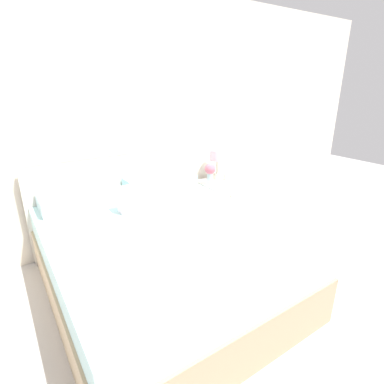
% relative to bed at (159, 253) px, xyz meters
% --- Properties ---
extents(ground_plane, '(12.00, 12.00, 0.00)m').
position_rel_bed_xyz_m(ground_plane, '(0.00, 0.97, -0.32)').
color(ground_plane, '#BCB7B2').
extents(wall_back, '(8.00, 0.06, 2.60)m').
position_rel_bed_xyz_m(wall_back, '(0.00, 1.04, 0.98)').
color(wall_back, silver).
rests_on(wall_back, ground_plane).
extents(bed, '(1.75, 2.07, 0.96)m').
position_rel_bed_xyz_m(bed, '(0.00, 0.00, 0.00)').
color(bed, tan).
rests_on(bed, ground_plane).
extents(nightstand, '(0.45, 0.47, 0.54)m').
position_rel_bed_xyz_m(nightstand, '(1.22, 0.72, -0.05)').
color(nightstand, white).
rests_on(nightstand, ground_plane).
extents(table_lamp, '(0.19, 0.19, 0.38)m').
position_rel_bed_xyz_m(table_lamp, '(1.27, 0.83, 0.50)').
color(table_lamp, beige).
rests_on(table_lamp, nightstand).
extents(flower_vase, '(0.13, 0.13, 0.25)m').
position_rel_bed_xyz_m(flower_vase, '(1.07, 0.71, 0.38)').
color(flower_vase, silver).
rests_on(flower_vase, nightstand).
extents(alarm_clock, '(0.08, 0.04, 0.08)m').
position_rel_bed_xyz_m(alarm_clock, '(1.35, 0.73, 0.26)').
color(alarm_clock, beige).
rests_on(alarm_clock, nightstand).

